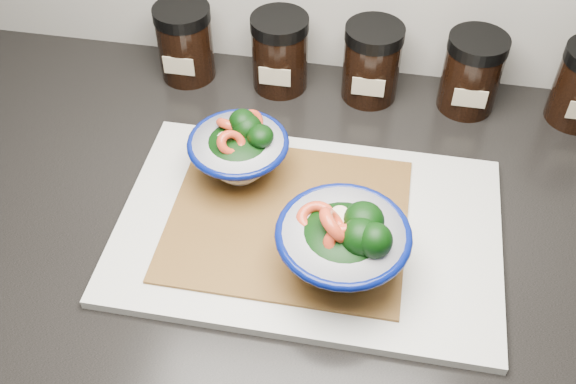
% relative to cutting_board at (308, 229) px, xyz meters
% --- Properties ---
extents(countertop, '(3.50, 0.60, 0.04)m').
position_rel_cutting_board_xyz_m(countertop, '(-0.01, 0.03, -0.03)').
color(countertop, black).
rests_on(countertop, cabinet).
extents(cutting_board, '(0.45, 0.30, 0.01)m').
position_rel_cutting_board_xyz_m(cutting_board, '(0.00, 0.00, 0.00)').
color(cutting_board, silver).
rests_on(cutting_board, countertop).
extents(bamboo_mat, '(0.28, 0.24, 0.00)m').
position_rel_cutting_board_xyz_m(bamboo_mat, '(-0.03, 0.01, 0.01)').
color(bamboo_mat, olive).
rests_on(bamboo_mat, cutting_board).
extents(bowl_left, '(0.12, 0.12, 0.09)m').
position_rel_cutting_board_xyz_m(bowl_left, '(-0.10, 0.07, 0.05)').
color(bowl_left, white).
rests_on(bowl_left, bamboo_mat).
extents(bowl_right, '(0.15, 0.15, 0.11)m').
position_rel_cutting_board_xyz_m(bowl_right, '(0.05, -0.06, 0.06)').
color(bowl_right, white).
rests_on(bowl_right, bamboo_mat).
extents(spice_jar_a, '(0.08, 0.08, 0.11)m').
position_rel_cutting_board_xyz_m(spice_jar_a, '(-0.23, 0.27, 0.05)').
color(spice_jar_a, black).
rests_on(spice_jar_a, countertop).
extents(spice_jar_b, '(0.08, 0.08, 0.11)m').
position_rel_cutting_board_xyz_m(spice_jar_b, '(-0.09, 0.27, 0.05)').
color(spice_jar_b, black).
rests_on(spice_jar_b, countertop).
extents(spice_jar_c, '(0.08, 0.08, 0.11)m').
position_rel_cutting_board_xyz_m(spice_jar_c, '(0.05, 0.27, 0.05)').
color(spice_jar_c, black).
rests_on(spice_jar_c, countertop).
extents(spice_jar_d, '(0.08, 0.08, 0.11)m').
position_rel_cutting_board_xyz_m(spice_jar_d, '(0.18, 0.27, 0.05)').
color(spice_jar_d, black).
rests_on(spice_jar_d, countertop).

